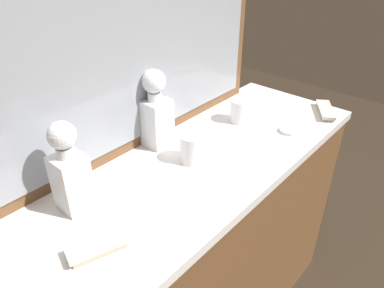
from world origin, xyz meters
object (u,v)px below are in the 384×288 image
Objects in this scene: crystal_decanter_rear at (156,116)px; crystal_tumbler_front at (192,149)px; crystal_decanter_left at (70,175)px; crystal_tumbler_rear at (240,112)px; silver_brush_rear at (325,111)px; porcelain_dish at (289,131)px; silver_brush_far_right at (98,247)px.

crystal_decanter_rear is 0.18m from crystal_tumbler_front.
crystal_tumbler_rear is (0.71, -0.05, -0.06)m from crystal_decanter_left.
crystal_tumbler_rear is at bearing 7.15° from crystal_tumbler_front.
crystal_decanter_rear reaches higher than silver_brush_rear.
crystal_decanter_left is 2.72× the size of crystal_tumbler_front.
porcelain_dish is (0.38, -0.15, -0.04)m from crystal_tumbler_front.
crystal_decanter_left reaches higher than crystal_tumbler_rear.
silver_brush_far_right is (-0.44, -0.25, -0.10)m from crystal_decanter_rear.
crystal_tumbler_rear is (0.33, -0.12, -0.07)m from crystal_decanter_rear.
silver_brush_rear is (0.61, -0.18, -0.03)m from crystal_tumbler_front.
crystal_decanter_rear is 2.83× the size of crystal_tumbler_front.
silver_brush_far_right is at bearing -170.81° from crystal_tumbler_rear.
silver_brush_rear is (1.05, -0.10, 0.00)m from silver_brush_far_right.
crystal_decanter_left is at bearing 166.24° from crystal_tumbler_front.
silver_brush_far_right reaches higher than porcelain_dish.
silver_brush_far_right is (-0.77, -0.12, -0.03)m from crystal_tumbler_rear.
crystal_tumbler_rear is 0.36m from silver_brush_rear.
crystal_tumbler_front reaches higher than silver_brush_rear.
porcelain_dish is (0.76, -0.24, -0.10)m from crystal_decanter_left.
crystal_tumbler_rear reaches higher than silver_brush_rear.
crystal_tumbler_front is 0.45m from silver_brush_far_right.
crystal_decanter_left reaches higher than silver_brush_far_right.
silver_brush_rear is at bearing -15.67° from crystal_decanter_left.
porcelain_dish is at bearing -4.53° from silver_brush_far_right.
crystal_tumbler_front is at bearing -172.85° from crystal_tumbler_rear.
silver_brush_rear is at bearing -9.13° from porcelain_dish.
silver_brush_far_right is 0.92× the size of silver_brush_rear.
porcelain_dish is at bearing -75.75° from crystal_tumbler_rear.
crystal_decanter_rear reaches higher than crystal_tumbler_front.
crystal_tumbler_front is (-0.00, -0.16, -0.07)m from crystal_decanter_rear.
crystal_tumbler_front is 0.64m from silver_brush_rear.
crystal_tumbler_front is 1.40× the size of porcelain_dish.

